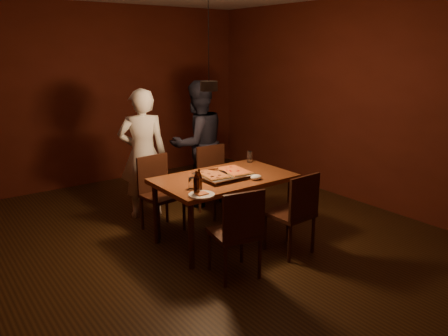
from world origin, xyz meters
TOP-DOWN VIEW (x-y plane):
  - room_shell at (0.00, 0.00)m, footprint 6.00×6.00m
  - dining_table at (0.17, -0.03)m, footprint 1.50×0.90m
  - chair_far_left at (-0.27, 0.71)m, footprint 0.46×0.46m
  - chair_far_right at (0.59, 0.74)m, footprint 0.44×0.44m
  - chair_near_left at (-0.24, -0.82)m, footprint 0.49×0.49m
  - chair_near_right at (0.56, -0.77)m, footprint 0.43×0.43m
  - pizza_tray at (0.15, -0.05)m, footprint 0.59×0.50m
  - pizza_meat at (0.01, -0.04)m, footprint 0.28×0.40m
  - pizza_cheese at (0.30, -0.05)m, footprint 0.29×0.43m
  - spatula at (0.15, -0.03)m, footprint 0.18×0.26m
  - beer_bottle_a at (-0.40, -0.36)m, footprint 0.06×0.06m
  - beer_bottle_b at (-0.32, -0.28)m, footprint 0.06×0.06m
  - water_glass_left at (-0.33, -0.17)m, footprint 0.07×0.07m
  - water_glass_right at (0.81, 0.30)m, footprint 0.07×0.07m
  - plate_slice at (-0.38, -0.42)m, footprint 0.25×0.25m
  - napkin at (0.39, -0.32)m, footprint 0.13×0.10m
  - diner_white at (-0.22, 1.19)m, footprint 0.70×0.58m
  - diner_dark at (0.60, 1.16)m, footprint 0.84×0.66m
  - pendant_lamp at (0.00, 0.00)m, footprint 0.18×0.18m

SIDE VIEW (x-z plane):
  - chair_far_left at x=-0.27m, z-range 0.29..0.78m
  - chair_far_right at x=0.59m, z-range 0.29..0.78m
  - chair_near_left at x=-0.24m, z-range 0.29..0.78m
  - chair_near_right at x=0.56m, z-range 0.29..0.78m
  - dining_table at x=0.17m, z-range 0.30..1.05m
  - plate_slice at x=-0.38m, z-range 0.75..0.77m
  - pizza_tray at x=0.15m, z-range 0.75..0.80m
  - napkin at x=0.39m, z-range 0.75..0.81m
  - water_glass_left at x=-0.33m, z-range 0.75..0.86m
  - pizza_meat at x=0.01m, z-range 0.80..0.82m
  - pizza_cheese at x=0.30m, z-range 0.80..0.82m
  - spatula at x=0.15m, z-range 0.79..0.83m
  - water_glass_right at x=0.81m, z-range 0.75..0.89m
  - diner_white at x=-0.22m, z-range 0.00..1.66m
  - diner_dark at x=0.60m, z-range 0.00..1.72m
  - beer_bottle_b at x=-0.32m, z-range 0.75..0.97m
  - beer_bottle_a at x=-0.40m, z-range 0.75..0.99m
  - room_shell at x=0.00m, z-range -1.60..4.40m
  - pendant_lamp at x=0.00m, z-range 1.21..2.31m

